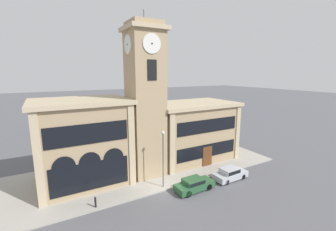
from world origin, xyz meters
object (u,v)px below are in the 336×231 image
object	(u,v)px
bollard	(95,202)
street_lamp	(163,151)
parked_car_near	(194,184)
parked_car_mid	(230,173)

from	to	relation	value
bollard	street_lamp	bearing A→B (deg)	2.43
parked_car_near	bollard	world-z (taller)	parked_car_near
parked_car_mid	bollard	xyz separation A→B (m)	(-15.28, 1.82, -0.08)
parked_car_near	street_lamp	size ratio (longest dim) A/B	0.70
parked_car_near	street_lamp	world-z (taller)	street_lamp
bollard	parked_car_near	bearing A→B (deg)	-10.33
street_lamp	parked_car_near	bearing A→B (deg)	-38.95
parked_car_near	street_lamp	distance (m)	4.90
parked_car_mid	street_lamp	size ratio (longest dim) A/B	0.68
parked_car_mid	bollard	size ratio (longest dim) A/B	4.09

